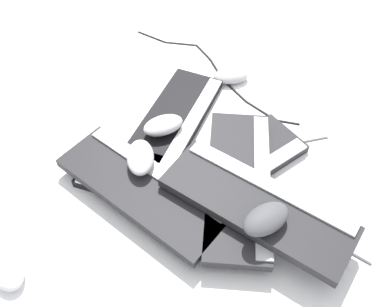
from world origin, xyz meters
The scene contains 14 objects.
ground_plane centered at (0.00, 0.00, 0.00)m, with size 3.20×3.20×0.00m, color white.
keyboard_0 centered at (0.16, 0.13, 0.01)m, with size 0.46×0.33×0.03m.
keyboard_1 centered at (-0.05, 0.15, 0.01)m, with size 0.30×0.46×0.03m.
keyboard_2 centered at (-0.01, -0.01, 0.01)m, with size 0.37×0.45×0.03m.
keyboard_3 centered at (-0.08, 0.20, 0.04)m, with size 0.40×0.43×0.03m.
keyboard_4 centered at (-0.07, -0.03, 0.04)m, with size 0.46×0.21×0.03m.
keyboard_5 centered at (-0.15, -0.06, 0.07)m, with size 0.39×0.44×0.03m.
mouse_0 centered at (-0.21, -0.06, 0.11)m, with size 0.11×0.07×0.04m, color #4C4C51.
mouse_1 centered at (0.35, -0.06, 0.02)m, with size 0.11×0.07×0.04m, color #B7B7BC.
mouse_2 centered at (-0.01, 0.21, 0.08)m, with size 0.11×0.07×0.04m, color silver.
mouse_3 centered at (-0.26, 0.49, 0.02)m, with size 0.11×0.07×0.04m, color silver.
mouse_4 centered at (0.12, 0.15, 0.05)m, with size 0.11×0.07×0.04m, color silver.
cable_0 centered at (0.40, -0.01, 0.00)m, with size 0.48×0.47×0.01m.
cable_1 centered at (-0.09, -0.14, 0.00)m, with size 0.38×0.27×0.01m.
Camera 1 is at (-0.67, 0.11, 0.88)m, focal length 40.00 mm.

